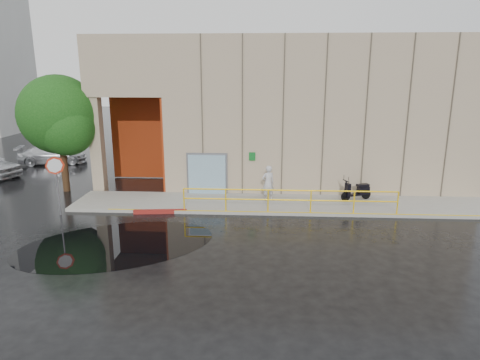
% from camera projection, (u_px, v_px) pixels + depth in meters
% --- Properties ---
extents(ground, '(120.00, 120.00, 0.00)m').
position_uv_depth(ground, '(182.00, 240.00, 16.40)').
color(ground, black).
rests_on(ground, ground).
extents(sidewalk, '(20.00, 3.00, 0.15)m').
position_uv_depth(sidewalk, '(282.00, 204.00, 20.52)').
color(sidewalk, gray).
rests_on(sidewalk, ground).
extents(building, '(20.00, 10.17, 8.00)m').
position_uv_depth(building, '(298.00, 106.00, 25.69)').
color(building, tan).
rests_on(building, ground).
extents(guardrail, '(9.56, 0.06, 1.03)m').
position_uv_depth(guardrail, '(289.00, 200.00, 19.05)').
color(guardrail, yellow).
rests_on(guardrail, sidewalk).
extents(person, '(0.75, 0.63, 1.74)m').
position_uv_depth(person, '(268.00, 183.00, 20.64)').
color(person, '#B9B9BE').
rests_on(person, sidewalk).
extents(scooter, '(1.66, 1.06, 1.25)m').
position_uv_depth(scooter, '(357.00, 186.00, 20.73)').
color(scooter, black).
rests_on(scooter, sidewalk).
extents(stop_sign, '(0.71, 0.45, 2.68)m').
position_uv_depth(stop_sign, '(56.00, 173.00, 18.74)').
color(stop_sign, slate).
rests_on(stop_sign, ground).
extents(red_curb, '(2.41, 0.42, 0.18)m').
position_uv_depth(red_curb, '(160.00, 212.00, 19.39)').
color(red_curb, maroon).
rests_on(red_curb, ground).
extents(puddle, '(8.49, 7.06, 0.01)m').
position_uv_depth(puddle, '(117.00, 244.00, 15.98)').
color(puddle, black).
rests_on(puddle, ground).
extents(car_c, '(4.77, 2.83, 1.30)m').
position_uv_depth(car_c, '(53.00, 154.00, 29.51)').
color(car_c, silver).
rests_on(car_c, ground).
extents(tree_near, '(4.06, 4.06, 6.12)m').
position_uv_depth(tree_near, '(61.00, 118.00, 21.92)').
color(tree_near, black).
rests_on(tree_near, ground).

